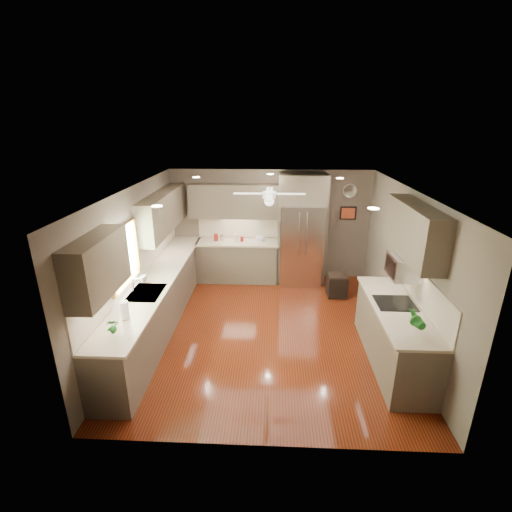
# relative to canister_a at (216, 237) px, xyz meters

# --- Properties ---
(floor) EXTENTS (5.00, 5.00, 0.00)m
(floor) POSITION_rel_canister_a_xyz_m (1.22, -2.22, -1.02)
(floor) COLOR #471109
(floor) RESTS_ON ground
(ceiling) EXTENTS (5.00, 5.00, 0.00)m
(ceiling) POSITION_rel_canister_a_xyz_m (1.22, -2.22, 1.48)
(ceiling) COLOR white
(ceiling) RESTS_ON ground
(wall_back) EXTENTS (4.50, 0.00, 4.50)m
(wall_back) POSITION_rel_canister_a_xyz_m (1.22, 0.28, 0.23)
(wall_back) COLOR #685B4F
(wall_back) RESTS_ON ground
(wall_front) EXTENTS (4.50, 0.00, 4.50)m
(wall_front) POSITION_rel_canister_a_xyz_m (1.22, -4.72, 0.23)
(wall_front) COLOR #685B4F
(wall_front) RESTS_ON ground
(wall_left) EXTENTS (0.00, 5.00, 5.00)m
(wall_left) POSITION_rel_canister_a_xyz_m (-1.03, -2.22, 0.23)
(wall_left) COLOR #685B4F
(wall_left) RESTS_ON ground
(wall_right) EXTENTS (0.00, 5.00, 5.00)m
(wall_right) POSITION_rel_canister_a_xyz_m (3.47, -2.22, 0.23)
(wall_right) COLOR #685B4F
(wall_right) RESTS_ON ground
(canister_a) EXTENTS (0.12, 0.12, 0.15)m
(canister_a) POSITION_rel_canister_a_xyz_m (0.00, 0.00, 0.00)
(canister_a) COLOR maroon
(canister_a) RESTS_ON back_run
(canister_b) EXTENTS (0.12, 0.12, 0.14)m
(canister_b) POSITION_rel_canister_a_xyz_m (0.14, 0.03, -0.01)
(canister_b) COLOR silver
(canister_b) RESTS_ON back_run
(canister_c) EXTENTS (0.11, 0.11, 0.17)m
(canister_c) POSITION_rel_canister_a_xyz_m (0.46, -0.02, 0.01)
(canister_c) COLOR beige
(canister_c) RESTS_ON back_run
(canister_d) EXTENTS (0.10, 0.10, 0.11)m
(canister_d) POSITION_rel_canister_a_xyz_m (0.59, -0.03, -0.02)
(canister_d) COLOR maroon
(canister_d) RESTS_ON back_run
(soap_bottle) EXTENTS (0.10, 0.10, 0.19)m
(soap_bottle) POSITION_rel_canister_a_xyz_m (-0.86, -2.37, 0.02)
(soap_bottle) COLOR white
(soap_bottle) RESTS_ON left_run
(potted_plant_left) EXTENTS (0.18, 0.16, 0.29)m
(potted_plant_left) POSITION_rel_canister_a_xyz_m (-0.72, -3.99, 0.07)
(potted_plant_left) COLOR #1B611E
(potted_plant_left) RESTS_ON left_run
(potted_plant_right) EXTENTS (0.23, 0.20, 0.36)m
(potted_plant_right) POSITION_rel_canister_a_xyz_m (3.12, -3.69, 0.10)
(potted_plant_right) COLOR #1B611E
(potted_plant_right) RESTS_ON right_run
(bowl) EXTENTS (0.23, 0.23, 0.05)m
(bowl) POSITION_rel_canister_a_xyz_m (1.00, -0.02, -0.05)
(bowl) COLOR beige
(bowl) RESTS_ON back_run
(left_run) EXTENTS (0.65, 4.70, 1.45)m
(left_run) POSITION_rel_canister_a_xyz_m (-0.74, -2.07, -0.54)
(left_run) COLOR brown
(left_run) RESTS_ON ground
(back_run) EXTENTS (1.85, 0.65, 1.45)m
(back_run) POSITION_rel_canister_a_xyz_m (0.49, -0.01, -0.54)
(back_run) COLOR brown
(back_run) RESTS_ON ground
(uppers) EXTENTS (4.50, 4.70, 0.95)m
(uppers) POSITION_rel_canister_a_xyz_m (0.48, -1.51, 0.85)
(uppers) COLOR brown
(uppers) RESTS_ON wall_left
(window) EXTENTS (0.05, 1.12, 0.92)m
(window) POSITION_rel_canister_a_xyz_m (-1.00, -2.72, 0.53)
(window) COLOR #BFF2B2
(window) RESTS_ON wall_left
(sink) EXTENTS (0.50, 0.70, 0.32)m
(sink) POSITION_rel_canister_a_xyz_m (-0.72, -2.72, -0.11)
(sink) COLOR silver
(sink) RESTS_ON left_run
(refrigerator) EXTENTS (1.06, 0.75, 2.45)m
(refrigerator) POSITION_rel_canister_a_xyz_m (1.92, -0.06, 0.17)
(refrigerator) COLOR silver
(refrigerator) RESTS_ON ground
(right_run) EXTENTS (0.70, 2.20, 1.45)m
(right_run) POSITION_rel_canister_a_xyz_m (3.15, -3.02, -0.54)
(right_run) COLOR brown
(right_run) RESTS_ON ground
(microwave) EXTENTS (0.43, 0.55, 0.34)m
(microwave) POSITION_rel_canister_a_xyz_m (3.24, -2.77, 0.46)
(microwave) COLOR silver
(microwave) RESTS_ON wall_right
(ceiling_fan) EXTENTS (1.18, 1.18, 0.32)m
(ceiling_fan) POSITION_rel_canister_a_xyz_m (1.22, -1.92, 1.31)
(ceiling_fan) COLOR white
(ceiling_fan) RESTS_ON ceiling
(recessed_lights) EXTENTS (2.84, 3.14, 0.01)m
(recessed_lights) POSITION_rel_canister_a_xyz_m (1.18, -1.82, 1.47)
(recessed_lights) COLOR white
(recessed_lights) RESTS_ON ceiling
(wall_clock) EXTENTS (0.30, 0.03, 0.30)m
(wall_clock) POSITION_rel_canister_a_xyz_m (2.97, 0.27, 1.03)
(wall_clock) COLOR white
(wall_clock) RESTS_ON wall_back
(framed_print) EXTENTS (0.36, 0.03, 0.30)m
(framed_print) POSITION_rel_canister_a_xyz_m (2.97, 0.26, 0.53)
(framed_print) COLOR black
(framed_print) RESTS_ON wall_back
(stool) EXTENTS (0.41, 0.41, 0.47)m
(stool) POSITION_rel_canister_a_xyz_m (2.65, -0.76, -0.78)
(stool) COLOR black
(stool) RESTS_ON ground
(paper_towel) EXTENTS (0.11, 0.11, 0.28)m
(paper_towel) POSITION_rel_canister_a_xyz_m (-0.72, -3.56, 0.06)
(paper_towel) COLOR white
(paper_towel) RESTS_ON left_run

